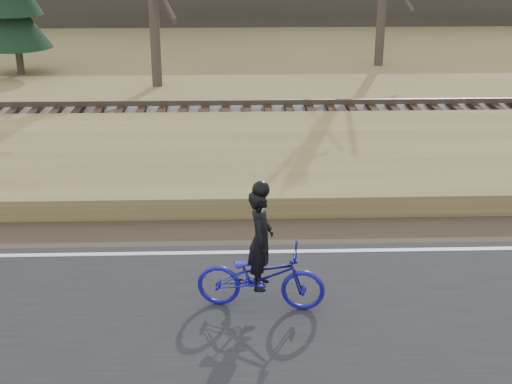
{
  "coord_description": "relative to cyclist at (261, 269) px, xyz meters",
  "views": [
    {
      "loc": [
        2.01,
        -11.27,
        5.68
      ],
      "look_at": [
        2.39,
        0.5,
        1.1
      ],
      "focal_mm": 50.0,
      "sensor_mm": 36.0,
      "label": 1
    }
  ],
  "objects": [
    {
      "name": "edge_line",
      "position": [
        -2.39,
        1.88,
        -0.64
      ],
      "size": [
        120.0,
        0.12,
        0.01
      ],
      "primitive_type": "cube",
      "color": "silver",
      "rests_on": "road"
    },
    {
      "name": "railroad",
      "position": [
        -2.39,
        9.68,
        -0.18
      ],
      "size": [
        120.0,
        2.4,
        0.29
      ],
      "color": "black",
      "rests_on": "ballast"
    },
    {
      "name": "ballast",
      "position": [
        -2.39,
        9.68,
        -0.48
      ],
      "size": [
        120.0,
        3.0,
        0.45
      ],
      "primitive_type": "cube",
      "color": "slate",
      "rests_on": "ground"
    },
    {
      "name": "shoulder",
      "position": [
        -2.39,
        2.88,
        -0.69
      ],
      "size": [
        120.0,
        1.6,
        0.04
      ],
      "primitive_type": "cube",
      "color": "#473A2B",
      "rests_on": "ground"
    },
    {
      "name": "road",
      "position": [
        -2.39,
        -0.82,
        -0.68
      ],
      "size": [
        120.0,
        6.0,
        0.06
      ],
      "primitive_type": "cube",
      "color": "black",
      "rests_on": "ground"
    },
    {
      "name": "cyclist",
      "position": [
        0.0,
        0.0,
        0.0
      ],
      "size": [
        2.03,
        0.96,
        2.06
      ],
      "rotation": [
        0.0,
        0.0,
        1.42
      ],
      "color": "#191595",
      "rests_on": "road"
    },
    {
      "name": "ground",
      "position": [
        -2.39,
        1.68,
        -0.71
      ],
      "size": [
        120.0,
        120.0,
        0.0
      ],
      "primitive_type": "plane",
      "color": "olive",
      "rests_on": "ground"
    },
    {
      "name": "embankment",
      "position": [
        -2.39,
        5.88,
        -0.49
      ],
      "size": [
        120.0,
        5.0,
        0.44
      ],
      "primitive_type": "cube",
      "color": "olive",
      "rests_on": "ground"
    }
  ]
}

